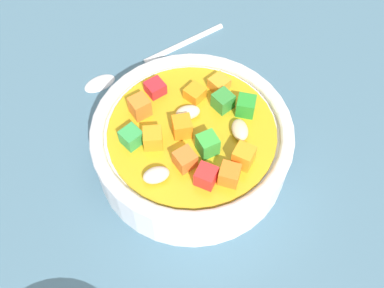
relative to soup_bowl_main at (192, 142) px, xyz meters
The scene contains 3 objects.
ground_plane 4.30cm from the soup_bowl_main, 83.50° to the right, with size 140.00×140.00×2.00cm, color #42667A.
soup_bowl_main is the anchor object (origin of this frame).
spoon 15.24cm from the soup_bowl_main, 77.12° to the right, with size 18.97×8.29×0.94cm.
Camera 1 is at (5.84, 25.50, 43.22)cm, focal length 44.16 mm.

